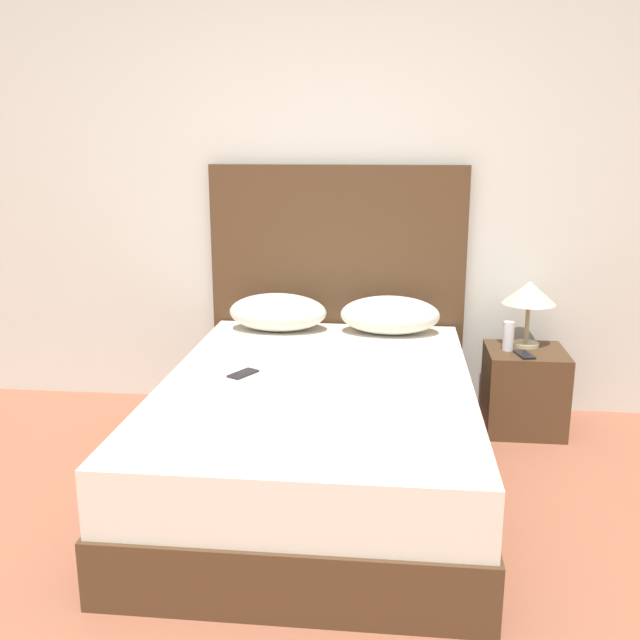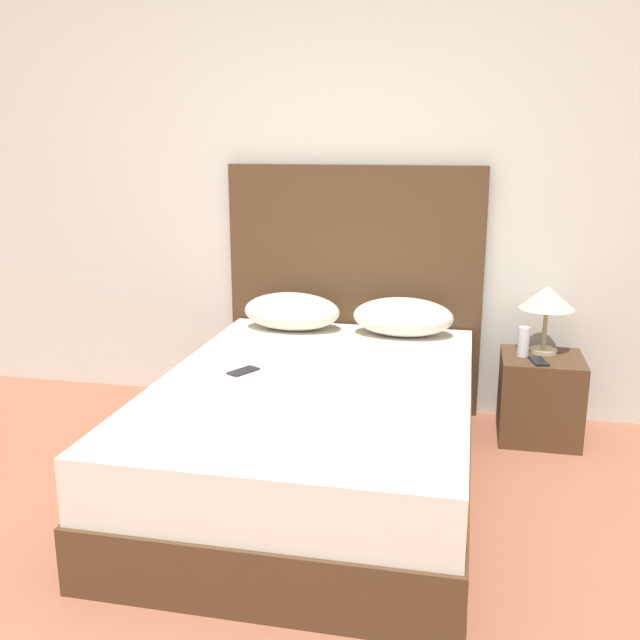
# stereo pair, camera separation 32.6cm
# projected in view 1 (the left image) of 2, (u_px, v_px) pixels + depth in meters

# --- Properties ---
(wall_back) EXTENTS (10.00, 0.06, 2.70)m
(wall_back) POSITION_uv_depth(u_px,v_px,m) (316.00, 180.00, 4.12)
(wall_back) COLOR silver
(wall_back) RESTS_ON ground_plane
(bed) EXTENTS (1.41, 2.05, 0.52)m
(bed) POSITION_uv_depth(u_px,v_px,m) (318.00, 433.00, 3.30)
(bed) COLOR #4C331E
(bed) RESTS_ON ground_plane
(headboard) EXTENTS (1.48, 0.05, 1.44)m
(headboard) POSITION_uv_depth(u_px,v_px,m) (337.00, 289.00, 4.19)
(headboard) COLOR #4C331E
(headboard) RESTS_ON ground_plane
(pillow_left) EXTENTS (0.55, 0.31, 0.21)m
(pillow_left) POSITION_uv_depth(u_px,v_px,m) (278.00, 312.00, 4.02)
(pillow_left) COLOR silver
(pillow_left) RESTS_ON bed
(pillow_right) EXTENTS (0.55, 0.31, 0.21)m
(pillow_right) POSITION_uv_depth(u_px,v_px,m) (390.00, 315.00, 3.96)
(pillow_right) COLOR silver
(pillow_right) RESTS_ON bed
(phone_on_bed) EXTENTS (0.13, 0.17, 0.01)m
(phone_on_bed) POSITION_uv_depth(u_px,v_px,m) (243.00, 374.00, 3.29)
(phone_on_bed) COLOR #232328
(phone_on_bed) RESTS_ON bed
(nightstand) EXTENTS (0.42, 0.41, 0.46)m
(nightstand) POSITION_uv_depth(u_px,v_px,m) (524.00, 390.00, 3.95)
(nightstand) COLOR #4C331E
(nightstand) RESTS_ON ground_plane
(table_lamp) EXTENTS (0.29, 0.29, 0.37)m
(table_lamp) POSITION_uv_depth(u_px,v_px,m) (529.00, 295.00, 3.90)
(table_lamp) COLOR tan
(table_lamp) RESTS_ON nightstand
(phone_on_nightstand) EXTENTS (0.10, 0.16, 0.01)m
(phone_on_nightstand) POSITION_uv_depth(u_px,v_px,m) (524.00, 355.00, 3.80)
(phone_on_nightstand) COLOR black
(phone_on_nightstand) RESTS_ON nightstand
(toiletry_bottle) EXTENTS (0.06, 0.06, 0.16)m
(toiletry_bottle) POSITION_uv_depth(u_px,v_px,m) (508.00, 336.00, 3.88)
(toiletry_bottle) COLOR silver
(toiletry_bottle) RESTS_ON nightstand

